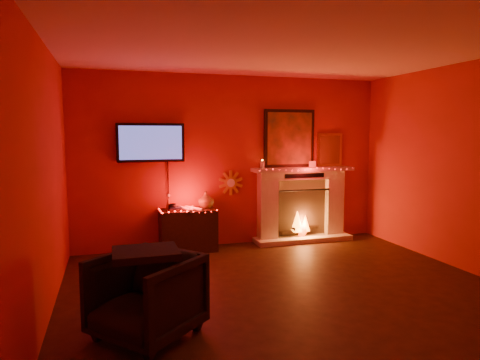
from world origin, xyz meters
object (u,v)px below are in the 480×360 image
(sunburst_clock, at_px, (231,183))
(armchair, at_px, (146,296))
(tv, at_px, (151,143))
(console_table, at_px, (189,228))
(fireplace, at_px, (301,197))

(sunburst_clock, bearing_deg, armchair, -118.98)
(tv, distance_m, armchair, 3.12)
(console_table, bearing_deg, armchair, -107.99)
(sunburst_clock, xyz_separation_m, armchair, (-1.58, -2.85, -0.63))
(fireplace, height_order, tv, fireplace)
(console_table, bearing_deg, sunburst_clock, 16.73)
(sunburst_clock, height_order, armchair, sunburst_clock)
(fireplace, bearing_deg, armchair, -135.09)
(sunburst_clock, relative_size, console_table, 0.44)
(console_table, xyz_separation_m, armchair, (-0.86, -2.64, 0.01))
(tv, xyz_separation_m, sunburst_clock, (1.25, 0.03, -0.65))
(fireplace, height_order, console_table, fireplace)
(armchair, bearing_deg, tv, 131.98)
(tv, distance_m, sunburst_clock, 1.41)
(fireplace, distance_m, armchair, 3.93)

